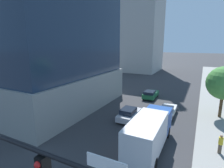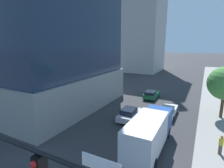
# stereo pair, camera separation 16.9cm
# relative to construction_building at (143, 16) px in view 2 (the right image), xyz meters

# --- Properties ---
(sidewalk) EXTENTS (5.06, 120.00, 0.15)m
(sidewalk) POSITION_rel_construction_building_xyz_m (22.06, -39.41, -17.86)
(sidewalk) COLOR gray
(sidewalk) RESTS_ON ground
(construction_building) EXTENTS (15.59, 20.06, 42.99)m
(construction_building) POSITION_rel_construction_building_xyz_m (0.00, 0.00, 0.00)
(construction_building) COLOR #B2AFA8
(construction_building) RESTS_ON ground
(car_green) EXTENTS (1.88, 4.14, 1.43)m
(car_green) POSITION_rel_construction_building_xyz_m (12.08, -30.21, -17.21)
(car_green) COLOR #1E6638
(car_green) RESTS_ON ground
(car_silver) EXTENTS (1.82, 4.12, 1.51)m
(car_silver) POSITION_rel_construction_building_xyz_m (12.08, -40.00, -17.19)
(car_silver) COLOR #B7B7BC
(car_silver) RESTS_ON ground
(car_white) EXTENTS (1.76, 4.37, 1.38)m
(car_white) POSITION_rel_construction_building_xyz_m (16.04, -36.69, -17.23)
(car_white) COLOR silver
(car_white) RESTS_ON ground
(box_truck) EXTENTS (2.36, 7.89, 3.19)m
(box_truck) POSITION_rel_construction_building_xyz_m (16.04, -45.23, -16.11)
(box_truck) COLOR #1E4799
(box_truck) RESTS_ON ground
(pedestrian_yellow_shirt) EXTENTS (0.34, 0.34, 1.65)m
(pedestrian_yellow_shirt) POSITION_rel_construction_building_xyz_m (21.45, -43.19, -16.94)
(pedestrian_yellow_shirt) COLOR brown
(pedestrian_yellow_shirt) RESTS_ON sidewalk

